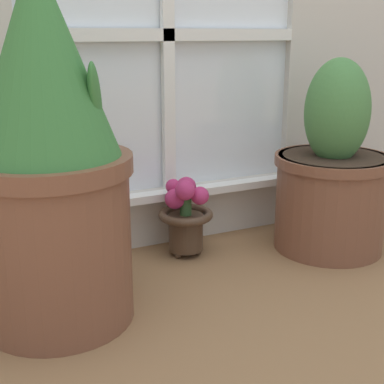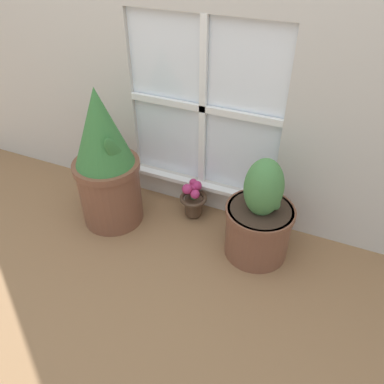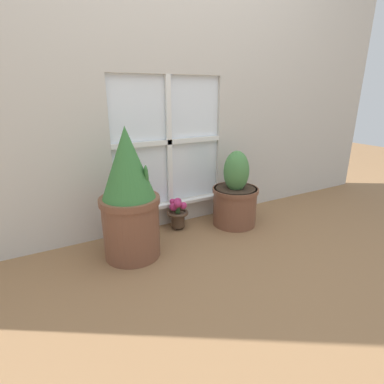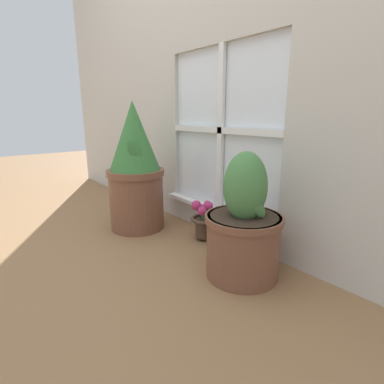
{
  "view_description": "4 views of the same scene",
  "coord_description": "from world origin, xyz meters",
  "views": [
    {
      "loc": [
        -0.64,
        -0.99,
        0.66
      ],
      "look_at": [
        -0.05,
        0.24,
        0.25
      ],
      "focal_mm": 50.0,
      "sensor_mm": 36.0,
      "label": 1
    },
    {
      "loc": [
        0.7,
        -1.2,
        1.5
      ],
      "look_at": [
        0.04,
        0.29,
        0.26
      ],
      "focal_mm": 35.0,
      "sensor_mm": 36.0,
      "label": 2
    },
    {
      "loc": [
        -0.93,
        -1.5,
        1.0
      ],
      "look_at": [
        0.04,
        0.24,
        0.33
      ],
      "focal_mm": 28.0,
      "sensor_mm": 36.0,
      "label": 3
    },
    {
      "loc": [
        1.27,
        -0.74,
        0.74
      ],
      "look_at": [
        0.04,
        0.27,
        0.33
      ],
      "focal_mm": 28.0,
      "sensor_mm": 36.0,
      "label": 4
    }
  ],
  "objects": [
    {
      "name": "potted_plant_left",
      "position": [
        -0.43,
        0.18,
        0.39
      ],
      "size": [
        0.37,
        0.37,
        0.82
      ],
      "color": "brown",
      "rests_on": "ground_plane"
    },
    {
      "name": "potted_plant_right",
      "position": [
        0.43,
        0.25,
        0.23
      ],
      "size": [
        0.35,
        0.35,
        0.59
      ],
      "color": "brown",
      "rests_on": "ground_plane"
    },
    {
      "name": "ground_plane",
      "position": [
        0.0,
        0.0,
        0.0
      ],
      "size": [
        10.0,
        10.0,
        0.0
      ],
      "primitive_type": "plane",
      "color": "olive"
    },
    {
      "name": "flower_vase",
      "position": [
        -0.0,
        0.39,
        0.13
      ],
      "size": [
        0.17,
        0.17,
        0.25
      ],
      "color": "#473323",
      "rests_on": "ground_plane"
    }
  ]
}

